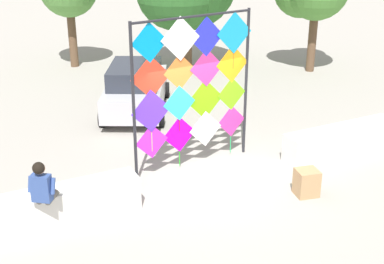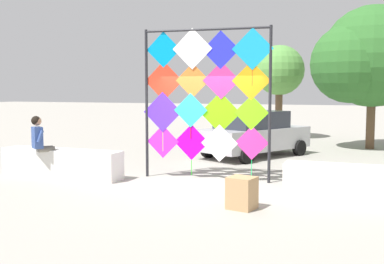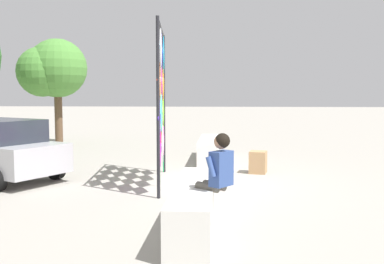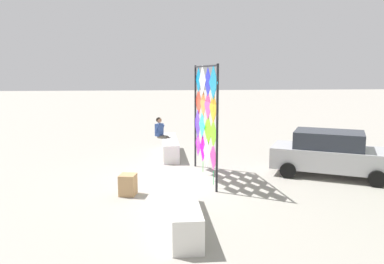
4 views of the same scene
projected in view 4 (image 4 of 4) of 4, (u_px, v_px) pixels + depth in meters
The scene contains 7 objects.
ground at pixel (181, 179), 12.14m from camera, with size 120.00×120.00×0.00m, color #9E998E.
plaza_ledge_left at pixel (170, 147), 15.59m from camera, with size 3.23×0.61×0.70m, color silver.
plaza_ledge_right at pixel (182, 209), 8.54m from camera, with size 3.23×0.61×0.70m, color silver.
kite_display_rack at pixel (205, 113), 12.01m from camera, with size 3.18×0.36×3.64m.
seated_vendor at pixel (161, 132), 15.76m from camera, with size 0.70×0.74×1.54m.
parked_car at pixel (331, 153), 12.44m from camera, with size 3.24×4.17×1.49m.
cardboard_box_large at pixel (128, 185), 10.54m from camera, with size 0.47×0.43×0.59m, color tan.
Camera 4 is at (11.73, -0.80, 3.41)m, focal length 35.26 mm.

